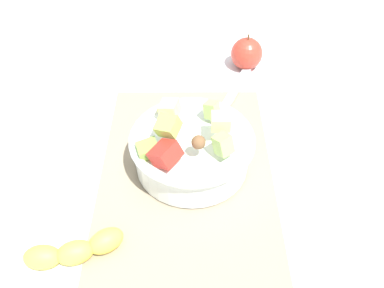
{
  "coord_description": "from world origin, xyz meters",
  "views": [
    {
      "loc": [
        0.48,
        0.01,
        0.55
      ],
      "look_at": [
        -0.02,
        0.01,
        0.06
      ],
      "focal_mm": 38.04,
      "sensor_mm": 36.0,
      "label": 1
    }
  ],
  "objects_px": {
    "salad_bowl": "(191,148)",
    "banana_whole": "(75,250)",
    "whole_apple": "(247,54)",
    "serving_spoon": "(227,103)"
  },
  "relations": [
    {
      "from": "salad_bowl",
      "to": "banana_whole",
      "type": "relative_size",
      "value": 1.45
    },
    {
      "from": "salad_bowl",
      "to": "serving_spoon",
      "type": "distance_m",
      "value": 0.19
    },
    {
      "from": "whole_apple",
      "to": "banana_whole",
      "type": "distance_m",
      "value": 0.58
    },
    {
      "from": "whole_apple",
      "to": "banana_whole",
      "type": "height_order",
      "value": "whole_apple"
    },
    {
      "from": "serving_spoon",
      "to": "salad_bowl",
      "type": "bearing_deg",
      "value": -24.03
    },
    {
      "from": "salad_bowl",
      "to": "serving_spoon",
      "type": "bearing_deg",
      "value": 155.97
    },
    {
      "from": "salad_bowl",
      "to": "serving_spoon",
      "type": "relative_size",
      "value": 1.1
    },
    {
      "from": "salad_bowl",
      "to": "banana_whole",
      "type": "bearing_deg",
      "value": -43.51
    },
    {
      "from": "salad_bowl",
      "to": "whole_apple",
      "type": "relative_size",
      "value": 2.53
    },
    {
      "from": "serving_spoon",
      "to": "banana_whole",
      "type": "relative_size",
      "value": 1.32
    }
  ]
}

